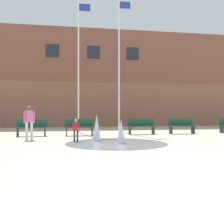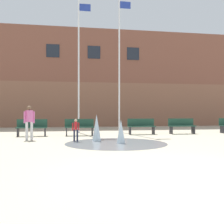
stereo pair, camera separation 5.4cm
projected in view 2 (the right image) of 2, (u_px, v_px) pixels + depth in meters
name	position (u px, v px, depth m)	size (l,w,h in m)	color
ground_plane	(173.00, 174.00, 5.49)	(100.00, 100.00, 0.00)	#BCB299
library_building	(91.00, 81.00, 25.76)	(36.00, 6.05, 8.63)	brown
splash_fountain	(109.00, 133.00, 11.21)	(4.22, 4.22, 1.20)	gray
park_bench_left_of_flagpoles	(32.00, 127.00, 14.04)	(1.60, 0.44, 0.91)	#28282D
park_bench_under_left_flagpole	(79.00, 127.00, 14.43)	(1.60, 0.44, 0.91)	#28282D
park_bench_under_right_flagpole	(141.00, 126.00, 15.22)	(1.60, 0.44, 0.91)	#28282D
park_bench_near_trashcan	(182.00, 126.00, 15.61)	(1.60, 0.44, 0.91)	#28282D
adult_near_bench	(29.00, 120.00, 12.18)	(0.50, 0.39, 1.59)	silver
child_in_fountain	(76.00, 128.00, 11.60)	(0.31, 0.22, 0.99)	#1E233D
flagpole_left	(79.00, 61.00, 16.46)	(0.80, 0.10, 8.53)	silver
flagpole_right	(120.00, 60.00, 16.88)	(0.80, 0.10, 8.85)	silver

